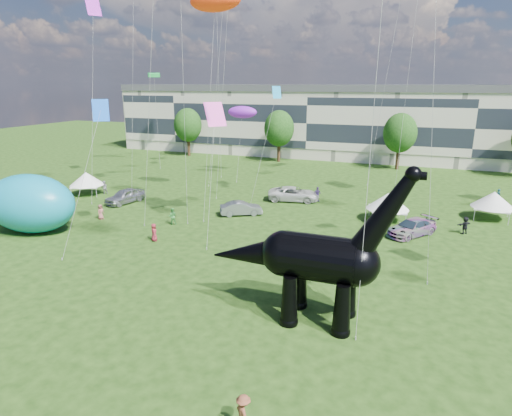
% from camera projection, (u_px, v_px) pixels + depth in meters
% --- Properties ---
extents(ground, '(220.00, 220.00, 0.00)m').
position_uv_depth(ground, '(191.00, 329.00, 24.03)').
color(ground, '#16330C').
rests_on(ground, ground).
extents(terrace_row, '(78.00, 11.00, 12.00)m').
position_uv_depth(terrace_row, '(314.00, 124.00, 80.71)').
color(terrace_row, beige).
rests_on(terrace_row, ground).
extents(tree_far_left, '(5.20, 5.20, 9.44)m').
position_uv_depth(tree_far_left, '(188.00, 122.00, 80.07)').
color(tree_far_left, '#382314').
rests_on(tree_far_left, ground).
extents(tree_mid_left, '(5.20, 5.20, 9.44)m').
position_uv_depth(tree_mid_left, '(279.00, 126.00, 73.92)').
color(tree_mid_left, '#382314').
rests_on(tree_mid_left, ground).
extents(tree_mid_right, '(5.20, 5.20, 9.44)m').
position_uv_depth(tree_mid_right, '(400.00, 130.00, 67.09)').
color(tree_mid_right, '#382314').
rests_on(tree_mid_right, ground).
extents(dinosaur_sculpture, '(11.86, 3.27, 9.75)m').
position_uv_depth(dinosaur_sculpture, '(312.00, 260.00, 24.17)').
color(dinosaur_sculpture, black).
rests_on(dinosaur_sculpture, ground).
extents(car_silver, '(3.01, 5.21, 1.67)m').
position_uv_depth(car_silver, '(125.00, 196.00, 49.15)').
color(car_silver, '#B8B8BD').
rests_on(car_silver, ground).
extents(car_grey, '(4.56, 3.51, 1.44)m').
position_uv_depth(car_grey, '(241.00, 208.00, 44.67)').
color(car_grey, gray).
rests_on(car_grey, ground).
extents(car_white, '(6.39, 3.90, 1.66)m').
position_uv_depth(car_white, '(294.00, 194.00, 50.08)').
color(car_white, silver).
rests_on(car_white, ground).
extents(car_dark, '(4.81, 5.42, 1.51)m').
position_uv_depth(car_dark, '(412.00, 228.00, 38.64)').
color(car_dark, '#595960').
rests_on(car_dark, ground).
extents(gazebo_near, '(4.98, 4.98, 2.89)m').
position_uv_depth(gazebo_near, '(388.00, 201.00, 42.42)').
color(gazebo_near, white).
rests_on(gazebo_near, ground).
extents(gazebo_far, '(4.62, 4.62, 2.86)m').
position_uv_depth(gazebo_far, '(494.00, 200.00, 43.02)').
color(gazebo_far, white).
rests_on(gazebo_far, ground).
extents(gazebo_left, '(5.37, 5.37, 2.83)m').
position_uv_depth(gazebo_left, '(87.00, 179.00, 52.56)').
color(gazebo_left, white).
rests_on(gazebo_left, ground).
extents(inflatable_teal, '(9.23, 6.38, 5.41)m').
position_uv_depth(inflatable_teal, '(31.00, 203.00, 39.14)').
color(inflatable_teal, '#0E88AB').
rests_on(inflatable_teal, ground).
extents(visitors, '(46.15, 42.45, 1.87)m').
position_uv_depth(visitors, '(274.00, 228.00, 38.21)').
color(visitors, maroon).
rests_on(visitors, ground).
extents(kites, '(61.25, 44.84, 28.73)m').
position_uv_depth(kites, '(225.00, 31.00, 46.33)').
color(kites, '#FA1026').
rests_on(kites, ground).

